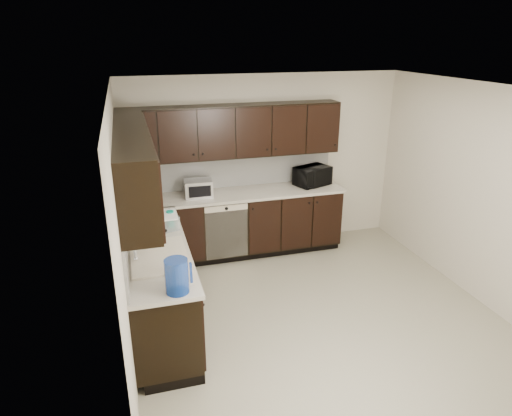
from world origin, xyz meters
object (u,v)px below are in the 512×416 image
(sink, at_px, (160,263))
(toaster_oven, at_px, (198,188))
(blue_pitcher, at_px, (177,276))
(storage_bin, at_px, (157,223))
(microwave, at_px, (312,176))

(sink, height_order, toaster_oven, sink)
(sink, height_order, blue_pitcher, blue_pitcher)
(sink, distance_m, storage_bin, 0.72)
(microwave, relative_size, blue_pitcher, 1.63)
(storage_bin, height_order, blue_pitcher, blue_pitcher)
(toaster_oven, xyz_separation_m, storage_bin, (-0.62, -0.99, -0.03))
(sink, relative_size, storage_bin, 1.97)
(toaster_oven, bearing_deg, sink, -108.64)
(toaster_oven, xyz_separation_m, blue_pitcher, (-0.56, -2.38, 0.04))
(microwave, height_order, toaster_oven, microwave)
(sink, height_order, storage_bin, sink)
(storage_bin, bearing_deg, sink, -93.60)
(toaster_oven, bearing_deg, microwave, 4.37)
(blue_pitcher, bearing_deg, microwave, 43.25)
(microwave, height_order, blue_pitcher, blue_pitcher)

